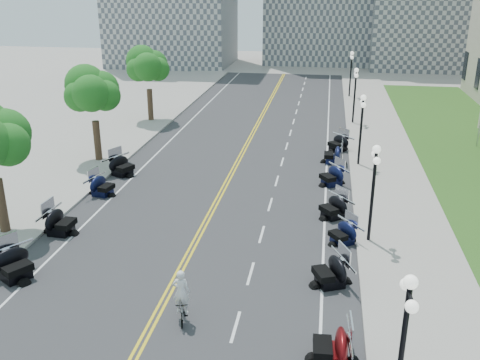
{
  "coord_description": "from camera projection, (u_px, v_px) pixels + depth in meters",
  "views": [
    {
      "loc": [
        6.14,
        -20.82,
        12.36
      ],
      "look_at": [
        1.65,
        6.51,
        2.0
      ],
      "focal_mm": 40.0,
      "sensor_mm": 36.0,
      "label": 1
    }
  ],
  "objects": [
    {
      "name": "street_lamp_4",
      "position": [
        355.0,
        96.0,
        48.17
      ],
      "size": [
        0.5,
        1.2,
        4.9
      ],
      "primitive_type": null,
      "color": "black",
      "rests_on": "sidewalk_north"
    },
    {
      "name": "road",
      "position": [
        223.0,
        189.0,
        33.75
      ],
      "size": [
        16.0,
        90.0,
        0.01
      ],
      "primitive_type": "cube",
      "color": "#333335",
      "rests_on": "ground"
    },
    {
      "name": "motorcycle_n_6",
      "position": [
        343.0,
        232.0,
        26.58
      ],
      "size": [
        2.49,
        2.49,
        1.24
      ],
      "primitive_type": null,
      "rotation": [
        0.0,
        0.0,
        -0.92
      ],
      "color": "black",
      "rests_on": "road"
    },
    {
      "name": "lane_dash_6",
      "position": [
        251.0,
        273.0,
        24.02
      ],
      "size": [
        0.12,
        2.0,
        0.0
      ],
      "primitive_type": "cube",
      "color": "white",
      "rests_on": "road"
    },
    {
      "name": "street_lamp_2",
      "position": [
        372.0,
        194.0,
        25.99
      ],
      "size": [
        0.5,
        1.2,
        4.9
      ],
      "primitive_type": null,
      "color": "black",
      "rests_on": "sidewalk_north"
    },
    {
      "name": "lane_dash_7",
      "position": [
        262.0,
        234.0,
        27.72
      ],
      "size": [
        0.12,
        2.0,
        0.0
      ],
      "primitive_type": "cube",
      "color": "white",
      "rests_on": "road"
    },
    {
      "name": "sidewalk_south",
      "position": [
        68.0,
        179.0,
        35.32
      ],
      "size": [
        5.0,
        90.0,
        0.15
      ],
      "primitive_type": "cube",
      "color": "#9E9991",
      "rests_on": "ground"
    },
    {
      "name": "motorcycle_s_6",
      "position": [
        60.0,
        221.0,
        27.57
      ],
      "size": [
        2.22,
        2.22,
        1.47
      ],
      "primitive_type": null,
      "rotation": [
        0.0,
        0.0,
        1.52
      ],
      "color": "black",
      "rests_on": "road"
    },
    {
      "name": "street_lamp_3",
      "position": [
        361.0,
        130.0,
        37.08
      ],
      "size": [
        0.5,
        1.2,
        4.9
      ],
      "primitive_type": null,
      "color": "black",
      "rests_on": "sidewalk_north"
    },
    {
      "name": "lane_dash_18",
      "position": [
        304.0,
        83.0,
        68.38
      ],
      "size": [
        0.12,
        2.0,
        0.0
      ],
      "primitive_type": "cube",
      "color": "white",
      "rests_on": "road"
    },
    {
      "name": "motorcycle_n_4",
      "position": [
        332.0,
        345.0,
        18.22
      ],
      "size": [
        2.12,
        2.12,
        1.42
      ],
      "primitive_type": null,
      "rotation": [
        0.0,
        0.0,
        -1.52
      ],
      "color": "#590A0C",
      "rests_on": "road"
    },
    {
      "name": "bicycle",
      "position": [
        182.0,
        309.0,
        20.56
      ],
      "size": [
        0.83,
        1.67,
        0.97
      ],
      "primitive_type": "imported",
      "rotation": [
        0.0,
        0.0,
        0.25
      ],
      "color": "#A51414",
      "rests_on": "road"
    },
    {
      "name": "centerline_yellow_b",
      "position": [
        225.0,
        189.0,
        33.73
      ],
      "size": [
        0.12,
        90.0,
        0.0
      ],
      "primitive_type": "cube",
      "color": "yellow",
      "rests_on": "road"
    },
    {
      "name": "lane_dash_12",
      "position": [
        290.0,
        133.0,
        46.2
      ],
      "size": [
        0.12,
        2.0,
        0.0
      ],
      "primitive_type": "cube",
      "color": "white",
      "rests_on": "road"
    },
    {
      "name": "tree_4",
      "position": [
        148.0,
        70.0,
        48.39
      ],
      "size": [
        4.8,
        4.8,
        9.2
      ],
      "primitive_type": null,
      "color": "#235619",
      "rests_on": "sidewalk_south"
    },
    {
      "name": "motorcycle_n_8",
      "position": [
        332.0,
        175.0,
        34.19
      ],
      "size": [
        2.77,
        2.77,
        1.4
      ],
      "primitive_type": null,
      "rotation": [
        0.0,
        0.0,
        -0.97
      ],
      "color": "black",
      "rests_on": "road"
    },
    {
      "name": "street_lamp_5",
      "position": [
        351.0,
        74.0,
        59.26
      ],
      "size": [
        0.5,
        1.2,
        4.9
      ],
      "primitive_type": null,
      "color": "black",
      "rests_on": "sidewalk_north"
    },
    {
      "name": "street_lamp_1",
      "position": [
        401.0,
        354.0,
        14.9
      ],
      "size": [
        0.5,
        1.2,
        4.9
      ],
      "primitive_type": null,
      "color": "black",
      "rests_on": "sidewalk_north"
    },
    {
      "name": "motorcycle_s_5",
      "position": [
        13.0,
        263.0,
        23.37
      ],
      "size": [
        3.05,
        3.05,
        1.54
      ],
      "primitive_type": null,
      "rotation": [
        0.0,
        0.0,
        1.0
      ],
      "color": "black",
      "rests_on": "road"
    },
    {
      "name": "lane_dash_13",
      "position": [
        294.0,
        121.0,
        49.9
      ],
      "size": [
        0.12,
        2.0,
        0.0
      ],
      "primitive_type": "cube",
      "color": "white",
      "rests_on": "road"
    },
    {
      "name": "lane_dash_14",
      "position": [
        296.0,
        112.0,
        53.59
      ],
      "size": [
        0.12,
        2.0,
        0.0
      ],
      "primitive_type": "cube",
      "color": "white",
      "rests_on": "road"
    },
    {
      "name": "lane_dash_11",
      "position": [
        287.0,
        146.0,
        42.5
      ],
      "size": [
        0.12,
        2.0,
        0.0
      ],
      "primitive_type": "cube",
      "color": "white",
      "rests_on": "road"
    },
    {
      "name": "lane_dash_5",
      "position": [
        236.0,
        327.0,
        20.32
      ],
      "size": [
        0.12,
        2.0,
        0.0
      ],
      "primitive_type": "cube",
      "color": "white",
      "rests_on": "road"
    },
    {
      "name": "cyclist_rider",
      "position": [
        181.0,
        278.0,
        20.07
      ],
      "size": [
        0.67,
        0.44,
        1.85
      ],
      "primitive_type": "imported",
      "rotation": [
        0.0,
        0.0,
        3.14
      ],
      "color": "white",
      "rests_on": "bicycle"
    },
    {
      "name": "lane_dash_8",
      "position": [
        270.0,
        204.0,
        31.41
      ],
      "size": [
        0.12,
        2.0,
        0.0
      ],
      "primitive_type": "cube",
      "color": "white",
      "rests_on": "road"
    },
    {
      "name": "motorcycle_n_10",
      "position": [
        338.0,
        142.0,
        41.09
      ],
      "size": [
        2.8,
        2.8,
        1.39
      ],
      "primitive_type": null,
      "rotation": [
        0.0,
        0.0,
        -0.81
      ],
      "color": "black",
      "rests_on": "road"
    },
    {
      "name": "edge_line_north",
      "position": [
        326.0,
        195.0,
        32.78
      ],
      "size": [
        0.12,
        90.0,
        0.0
      ],
      "primitive_type": "cube",
      "color": "white",
      "rests_on": "road"
    },
    {
      "name": "tree_3",
      "position": [
        93.0,
        97.0,
        37.3
      ],
      "size": [
        4.8,
        4.8,
        9.2
      ],
      "primitive_type": null,
      "color": "#235619",
      "rests_on": "sidewalk_south"
    },
    {
      "name": "motorcycle_n_7",
      "position": [
        333.0,
        206.0,
        29.47
      ],
      "size": [
        2.75,
        2.75,
        1.37
      ],
      "primitive_type": null,
      "rotation": [
        0.0,
        0.0,
        -0.9
      ],
      "color": "black",
      "rests_on": "road"
    },
    {
      "name": "lane_dash_19",
      "position": [
        306.0,
        78.0,
        72.08
      ],
      "size": [
        0.12,
        2.0,
        0.0
      ],
      "primitive_type": "cube",
      "color": "white",
      "rests_on": "road"
    },
    {
      "name": "lane_dash_9",
      "position": [
        277.0,
        181.0,
        35.11
      ],
      "size": [
        0.12,
        2.0,
        0.0
      ],
      "primitive_type": "cube",
      "color": "white",
      "rests_on": "road"
    },
    {
      "name": "motorcycle_n_5",
      "position": [
        331.0,
        270.0,
        22.9
      ],
      "size": [
        2.73,
        2.73,
        1.45
      ],
      "primitive_type": null,
      "rotation": [
        0.0,
        0.0,
        -1.15
      ],
      "color": "black",
      "rests_on": "road"
    },
    {
      "name": "lane_dash_17",
      "position": [
        303.0,
        89.0,
        64.68
      ],
      "size": [
        0.12,
        2.0,
        0.0
      ],
      "primitive_type": "cube",
      "color": "white",
      "rests_on": "road"
    },
    {
      "name": "sidewalk_north",
      "position": [
        394.0,
        198.0,
        32.13
      ],
      "size": [
        5.0,
        90.0,
        0.15
      ],
      "primitive_type": "cube",
      "color": "#9E9991",
      "rests_on": "ground"
    },
    {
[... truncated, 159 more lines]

